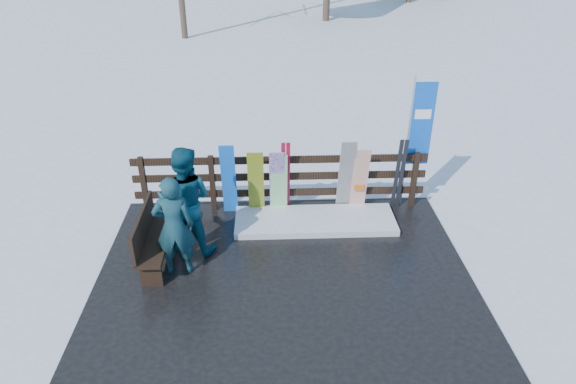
{
  "coord_description": "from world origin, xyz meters",
  "views": [
    {
      "loc": [
        -0.21,
        -6.52,
        5.26
      ],
      "look_at": [
        0.1,
        1.0,
        1.1
      ],
      "focal_mm": 32.0,
      "sensor_mm": 36.0,
      "label": 1
    }
  ],
  "objects_px": {
    "snowboard_1": "(279,184)",
    "snowboard_5": "(360,181)",
    "snowboard_2": "(256,183)",
    "rental_flag": "(418,129)",
    "snowboard_4": "(346,177)",
    "snowboard_0": "(229,180)",
    "person_front": "(174,227)",
    "snowboard_3": "(277,182)",
    "bench": "(151,237)",
    "person_back": "(185,201)"
  },
  "relations": [
    {
      "from": "snowboard_0",
      "to": "rental_flag",
      "type": "distance_m",
      "value": 3.64
    },
    {
      "from": "snowboard_1",
      "to": "snowboard_5",
      "type": "xyz_separation_m",
      "value": [
        1.52,
        0.0,
        0.04
      ]
    },
    {
      "from": "snowboard_0",
      "to": "person_front",
      "type": "height_order",
      "value": "person_front"
    },
    {
      "from": "snowboard_4",
      "to": "snowboard_2",
      "type": "bearing_deg",
      "value": -180.0
    },
    {
      "from": "snowboard_0",
      "to": "person_front",
      "type": "bearing_deg",
      "value": -113.11
    },
    {
      "from": "snowboard_3",
      "to": "rental_flag",
      "type": "relative_size",
      "value": 0.54
    },
    {
      "from": "bench",
      "to": "rental_flag",
      "type": "relative_size",
      "value": 0.58
    },
    {
      "from": "snowboard_1",
      "to": "snowboard_5",
      "type": "distance_m",
      "value": 1.52
    },
    {
      "from": "snowboard_5",
      "to": "rental_flag",
      "type": "bearing_deg",
      "value": 14.12
    },
    {
      "from": "snowboard_1",
      "to": "person_front",
      "type": "distance_m",
      "value": 2.42
    },
    {
      "from": "snowboard_2",
      "to": "person_back",
      "type": "bearing_deg",
      "value": -135.78
    },
    {
      "from": "snowboard_0",
      "to": "snowboard_2",
      "type": "relative_size",
      "value": 1.13
    },
    {
      "from": "snowboard_4",
      "to": "person_back",
      "type": "height_order",
      "value": "person_back"
    },
    {
      "from": "snowboard_4",
      "to": "rental_flag",
      "type": "relative_size",
      "value": 0.62
    },
    {
      "from": "snowboard_1",
      "to": "snowboard_3",
      "type": "bearing_deg",
      "value": 180.0
    },
    {
      "from": "bench",
      "to": "snowboard_3",
      "type": "height_order",
      "value": "snowboard_3"
    },
    {
      "from": "snowboard_3",
      "to": "rental_flag",
      "type": "distance_m",
      "value": 2.8
    },
    {
      "from": "snowboard_2",
      "to": "snowboard_3",
      "type": "distance_m",
      "value": 0.39
    },
    {
      "from": "snowboard_3",
      "to": "person_front",
      "type": "height_order",
      "value": "person_front"
    },
    {
      "from": "snowboard_5",
      "to": "person_back",
      "type": "height_order",
      "value": "person_back"
    },
    {
      "from": "bench",
      "to": "snowboard_4",
      "type": "relative_size",
      "value": 0.93
    },
    {
      "from": "snowboard_3",
      "to": "snowboard_5",
      "type": "bearing_deg",
      "value": 0.0
    },
    {
      "from": "rental_flag",
      "to": "snowboard_3",
      "type": "bearing_deg",
      "value": -174.15
    },
    {
      "from": "snowboard_2",
      "to": "rental_flag",
      "type": "height_order",
      "value": "rental_flag"
    },
    {
      "from": "person_front",
      "to": "snowboard_0",
      "type": "bearing_deg",
      "value": -118.69
    },
    {
      "from": "snowboard_3",
      "to": "rental_flag",
      "type": "height_order",
      "value": "rental_flag"
    },
    {
      "from": "bench",
      "to": "snowboard_5",
      "type": "distance_m",
      "value": 3.93
    },
    {
      "from": "snowboard_4",
      "to": "snowboard_5",
      "type": "height_order",
      "value": "snowboard_4"
    },
    {
      "from": "snowboard_0",
      "to": "snowboard_3",
      "type": "xyz_separation_m",
      "value": [
        0.9,
        0.0,
        -0.07
      ]
    },
    {
      "from": "snowboard_5",
      "to": "snowboard_4",
      "type": "bearing_deg",
      "value": -180.0
    },
    {
      "from": "snowboard_1",
      "to": "snowboard_2",
      "type": "relative_size",
      "value": 0.97
    },
    {
      "from": "snowboard_1",
      "to": "snowboard_3",
      "type": "height_order",
      "value": "snowboard_3"
    },
    {
      "from": "snowboard_1",
      "to": "person_back",
      "type": "bearing_deg",
      "value": -144.77
    },
    {
      "from": "bench",
      "to": "person_back",
      "type": "height_order",
      "value": "person_back"
    },
    {
      "from": "snowboard_5",
      "to": "rental_flag",
      "type": "height_order",
      "value": "rental_flag"
    },
    {
      "from": "bench",
      "to": "rental_flag",
      "type": "xyz_separation_m",
      "value": [
        4.71,
        1.76,
        1.09
      ]
    },
    {
      "from": "person_back",
      "to": "snowboard_1",
      "type": "bearing_deg",
      "value": -137.04
    },
    {
      "from": "bench",
      "to": "snowboard_2",
      "type": "bearing_deg",
      "value": 41.49
    },
    {
      "from": "bench",
      "to": "snowboard_5",
      "type": "height_order",
      "value": "snowboard_5"
    },
    {
      "from": "snowboard_5",
      "to": "person_front",
      "type": "bearing_deg",
      "value": -151.56
    },
    {
      "from": "snowboard_0",
      "to": "snowboard_1",
      "type": "bearing_deg",
      "value": 0.0
    },
    {
      "from": "snowboard_2",
      "to": "person_front",
      "type": "xyz_separation_m",
      "value": [
        -1.24,
        -1.73,
        0.18
      ]
    },
    {
      "from": "snowboard_1",
      "to": "snowboard_4",
      "type": "distance_m",
      "value": 1.26
    },
    {
      "from": "snowboard_0",
      "to": "snowboard_5",
      "type": "distance_m",
      "value": 2.46
    },
    {
      "from": "rental_flag",
      "to": "person_front",
      "type": "height_order",
      "value": "rental_flag"
    },
    {
      "from": "snowboard_4",
      "to": "snowboard_5",
      "type": "xyz_separation_m",
      "value": [
        0.27,
        0.0,
        -0.09
      ]
    },
    {
      "from": "snowboard_1",
      "to": "rental_flag",
      "type": "bearing_deg",
      "value": 5.94
    },
    {
      "from": "snowboard_2",
      "to": "rental_flag",
      "type": "distance_m",
      "value": 3.18
    },
    {
      "from": "snowboard_0",
      "to": "snowboard_4",
      "type": "height_order",
      "value": "snowboard_4"
    },
    {
      "from": "snowboard_5",
      "to": "snowboard_2",
      "type": "bearing_deg",
      "value": -180.0
    }
  ]
}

